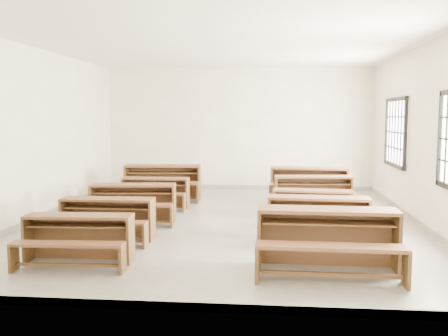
# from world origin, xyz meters

# --- Properties ---
(room) EXTENTS (8.50, 8.50, 3.20)m
(room) POSITION_xyz_m (0.09, 0.00, 2.14)
(room) COLOR gray
(room) RESTS_ON ground
(desk_set_0) EXTENTS (1.45, 0.79, 0.64)m
(desk_set_0) POSITION_xyz_m (-1.68, -2.73, 0.37)
(desk_set_0) COLOR brown
(desk_set_0) RESTS_ON ground
(desk_set_1) EXTENTS (1.46, 0.76, 0.66)m
(desk_set_1) POSITION_xyz_m (-1.71, -1.48, 0.38)
(desk_set_1) COLOR brown
(desk_set_1) RESTS_ON ground
(desk_set_2) EXTENTS (1.62, 0.95, 0.70)m
(desk_set_2) POSITION_xyz_m (-1.67, -0.14, 0.41)
(desk_set_2) COLOR brown
(desk_set_2) RESTS_ON ground
(desk_set_3) EXTENTS (1.42, 0.74, 0.63)m
(desk_set_3) POSITION_xyz_m (-1.59, 1.32, 0.37)
(desk_set_3) COLOR brown
(desk_set_3) RESTS_ON ground
(desk_set_4) EXTENTS (1.84, 1.05, 0.80)m
(desk_set_4) POSITION_xyz_m (-1.68, 2.43, 0.46)
(desk_set_4) COLOR brown
(desk_set_4) RESTS_ON ground
(desk_set_5) EXTENTS (1.77, 0.95, 0.79)m
(desk_set_5) POSITION_xyz_m (1.56, -2.78, 0.46)
(desk_set_5) COLOR brown
(desk_set_5) RESTS_ON ground
(desk_set_6) EXTENTS (1.59, 0.88, 0.70)m
(desk_set_6) POSITION_xyz_m (1.59, -1.31, 0.41)
(desk_set_6) COLOR brown
(desk_set_6) RESTS_ON ground
(desk_set_7) EXTENTS (1.46, 0.85, 0.63)m
(desk_set_7) POSITION_xyz_m (1.60, -0.11, 0.37)
(desk_set_7) COLOR brown
(desk_set_7) RESTS_ON ground
(desk_set_8) EXTENTS (1.63, 0.92, 0.71)m
(desk_set_8) POSITION_xyz_m (1.73, 1.33, 0.41)
(desk_set_8) COLOR brown
(desk_set_8) RESTS_ON ground
(desk_set_9) EXTENTS (1.80, 1.02, 0.78)m
(desk_set_9) POSITION_xyz_m (1.72, 2.37, 0.45)
(desk_set_9) COLOR brown
(desk_set_9) RESTS_ON ground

